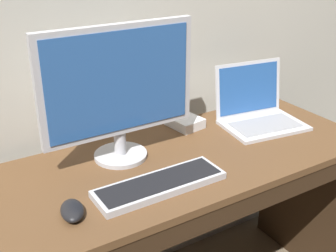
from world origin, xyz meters
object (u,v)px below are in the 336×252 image
laptop_silver (259,113)px  computer_mouse (72,210)px  external_monitor (119,89)px  wired_keyboard (160,184)px  external_drive_box (185,122)px

laptop_silver → computer_mouse: (-0.92, -0.22, -0.03)m
external_monitor → wired_keyboard: 0.35m
laptop_silver → external_drive_box: laptop_silver is taller
external_monitor → computer_mouse: (-0.28, -0.24, -0.25)m
laptop_silver → external_monitor: size_ratio=0.64×
laptop_silver → external_monitor: 0.68m
laptop_silver → external_monitor: (-0.64, 0.02, 0.22)m
wired_keyboard → external_drive_box: 0.49m
external_monitor → wired_keyboard: external_monitor is taller
external_monitor → computer_mouse: bearing=-139.4°
external_monitor → external_drive_box: (0.35, 0.12, -0.25)m
laptop_silver → wired_keyboard: laptop_silver is taller
computer_mouse → external_drive_box: 0.73m
wired_keyboard → computer_mouse: bearing=179.2°
laptop_silver → wired_keyboard: size_ratio=0.83×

